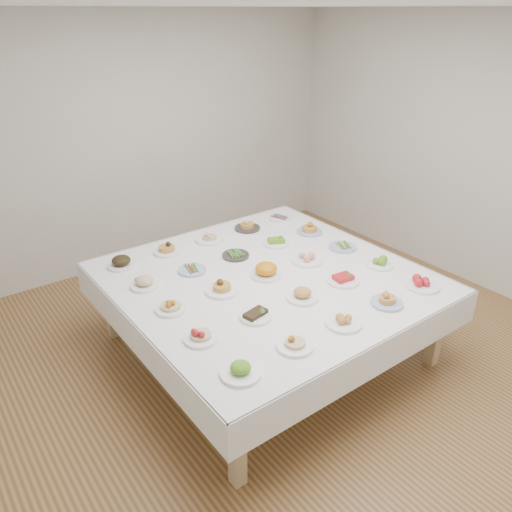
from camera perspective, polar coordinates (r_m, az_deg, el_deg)
room_envelope at (r=3.83m, az=3.88°, el=12.08°), size 5.02×5.02×2.81m
display_table at (r=4.25m, az=1.21°, el=-3.03°), size 2.43×2.43×0.75m
dish_0 at (r=3.13m, az=-1.77°, el=-12.56°), size 0.26×0.26×0.13m
dish_1 at (r=3.36m, az=4.48°, el=-9.63°), size 0.25×0.25×0.12m
dish_2 at (r=3.63m, az=9.99°, el=-7.24°), size 0.25×0.25×0.10m
dish_3 at (r=3.92m, az=14.79°, el=-4.63°), size 0.24×0.24×0.13m
dish_4 at (r=4.25m, az=18.50°, el=-2.78°), size 0.27×0.27×0.12m
dish_5 at (r=3.43m, az=-6.36°, el=-8.60°), size 0.24×0.24×0.13m
dish_6 at (r=3.64m, az=-0.06°, el=-6.47°), size 0.23×0.23×0.11m
dish_7 at (r=3.88m, az=5.33°, el=-4.13°), size 0.25×0.25×0.13m
dish_8 at (r=4.17m, az=9.93°, el=-2.35°), size 0.26×0.26×0.12m
dish_9 at (r=4.49m, az=13.97°, el=-0.56°), size 0.23×0.23×0.11m
dish_10 at (r=3.78m, az=-9.75°, el=-5.46°), size 0.23×0.23×0.12m
dish_11 at (r=3.96m, az=-3.92°, el=-3.30°), size 0.26×0.26×0.14m
dish_12 at (r=4.18m, az=1.16°, el=-1.45°), size 0.26×0.26×0.15m
dish_13 at (r=4.45m, az=5.88°, el=0.02°), size 0.27×0.27×0.12m
dish_14 at (r=4.76m, az=9.87°, el=1.10°), size 0.25×0.25×0.05m
dish_15 at (r=4.13m, az=-12.62°, el=-2.78°), size 0.23×0.23×0.12m
dish_16 at (r=4.31m, az=-7.31°, el=-1.49°), size 0.24×0.24×0.05m
dish_17 at (r=4.54m, az=-2.35°, el=0.17°), size 0.24×0.24×0.05m
dish_18 at (r=4.77m, az=2.32°, el=1.76°), size 0.24×0.24×0.10m
dish_19 at (r=5.04m, az=6.15°, el=3.27°), size 0.25×0.25×0.13m
dish_20 at (r=4.50m, az=-15.15°, el=-0.55°), size 0.24×0.24×0.12m
dish_21 at (r=4.67m, az=-10.17°, el=1.04°), size 0.25×0.25×0.13m
dish_22 at (r=4.85m, az=-5.31°, el=2.38°), size 0.27×0.27×0.13m
dish_23 at (r=5.09m, az=-1.00°, el=3.77°), size 0.26×0.26×0.14m
dish_24 at (r=5.36m, az=2.80°, el=4.43°), size 0.23×0.23×0.06m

